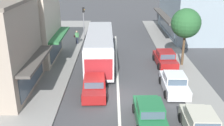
{
  "coord_description": "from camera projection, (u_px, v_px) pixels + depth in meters",
  "views": [
    {
      "loc": [
        -0.49,
        -17.42,
        9.46
      ],
      "look_at": [
        -0.44,
        4.35,
        1.2
      ],
      "focal_mm": 42.0,
      "sensor_mm": 36.0,
      "label": 1
    }
  ],
  "objects": [
    {
      "name": "sedan_queue_far_back",
      "position": [
        94.0,
        86.0,
        20.13
      ],
      "size": [
        2.01,
        4.26,
        1.47
      ],
      "color": "maroon",
      "rests_on": "ground"
    },
    {
      "name": "shopfront_mid_block",
      "position": [
        14.0,
        21.0,
        26.13
      ],
      "size": [
        8.88,
        7.01,
        8.24
      ],
      "color": "beige",
      "rests_on": "ground"
    },
    {
      "name": "city_bus",
      "position": [
        99.0,
        46.0,
        25.83
      ],
      "size": [
        2.94,
        10.92,
        3.23
      ],
      "color": "silver",
      "rests_on": "ground"
    },
    {
      "name": "pedestrian_with_handbag_near",
      "position": [
        76.0,
        36.0,
        32.31
      ],
      "size": [
        0.65,
        0.41,
        1.63
      ],
      "color": "#232838",
      "rests_on": "sidewalk_left"
    },
    {
      "name": "parked_sedan_kerb_third",
      "position": [
        165.0,
        58.0,
        25.99
      ],
      "size": [
        2.01,
        4.26,
        1.47
      ],
      "color": "maroon",
      "rests_on": "ground"
    },
    {
      "name": "street_tree_right",
      "position": [
        185.0,
        23.0,
        24.44
      ],
      "size": [
        2.78,
        2.78,
        5.66
      ],
      "color": "brown",
      "rests_on": "ground"
    },
    {
      "name": "kerb_right",
      "position": [
        181.0,
        68.0,
        25.24
      ],
      "size": [
        2.8,
        44.0,
        0.12
      ],
      "primitive_type": "cube",
      "color": "gray",
      "rests_on": "ground"
    },
    {
      "name": "parked_hatchback_kerb_front",
      "position": [
        199.0,
        123.0,
        15.34
      ],
      "size": [
        1.89,
        3.74,
        1.54
      ],
      "color": "#B7B29E",
      "rests_on": "ground"
    },
    {
      "name": "parked_sedan_kerb_second",
      "position": [
        174.0,
        83.0,
        20.62
      ],
      "size": [
        1.96,
        4.23,
        1.47
      ],
      "color": "silver",
      "rests_on": "ground"
    },
    {
      "name": "ground_plane",
      "position": [
        118.0,
        98.0,
        19.64
      ],
      "size": [
        140.0,
        140.0,
        0.0
      ],
      "primitive_type": "plane",
      "color": "#3F3F42"
    },
    {
      "name": "lane_centre_line",
      "position": [
        117.0,
        77.0,
        23.38
      ],
      "size": [
        0.2,
        28.0,
        0.01
      ],
      "primitive_type": "cube",
      "color": "silver",
      "rests_on": "ground"
    },
    {
      "name": "building_right_far",
      "position": [
        197.0,
        9.0,
        36.35
      ],
      "size": [
        9.55,
        13.33,
        7.29
      ],
      "color": "#84939E",
      "rests_on": "ground"
    },
    {
      "name": "traffic_light_downstreet",
      "position": [
        83.0,
        17.0,
        34.51
      ],
      "size": [
        0.33,
        0.24,
        4.2
      ],
      "color": "gray",
      "rests_on": "ground"
    },
    {
      "name": "sidewalk_left",
      "position": [
        46.0,
        68.0,
        25.22
      ],
      "size": [
        5.2,
        44.0,
        0.14
      ],
      "primitive_type": "cube",
      "color": "gray",
      "rests_on": "ground"
    },
    {
      "name": "sedan_queue_gap_filler",
      "position": [
        149.0,
        114.0,
        16.37
      ],
      "size": [
        1.96,
        4.23,
        1.47
      ],
      "color": "#1E6638",
      "rests_on": "ground"
    }
  ]
}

